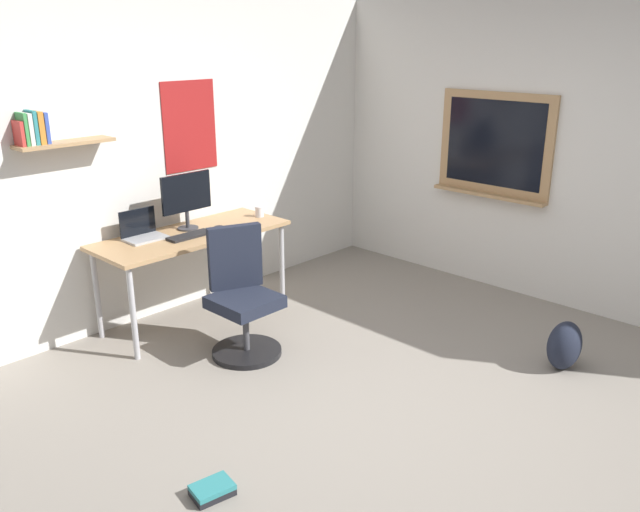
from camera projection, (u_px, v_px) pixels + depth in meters
ground_plane at (390, 411)px, 4.11m from camera, size 5.20×5.20×0.00m
wall_back at (158, 159)px, 5.27m from camera, size 5.00×0.30×2.60m
wall_right at (573, 157)px, 5.38m from camera, size 0.22×5.00×2.60m
desk at (193, 241)px, 5.22m from camera, size 1.59×0.64×0.76m
office_chair at (242, 301)px, 4.76m from camera, size 0.53×0.55×0.95m
laptop at (142, 232)px, 5.03m from camera, size 0.31×0.21×0.23m
monitor_primary at (186, 197)px, 5.20m from camera, size 0.46×0.17×0.46m
keyboard at (190, 236)px, 5.08m from camera, size 0.37×0.13×0.02m
computer_mouse at (218, 227)px, 5.27m from camera, size 0.10×0.06×0.03m
coffee_mug at (259, 212)px, 5.64m from camera, size 0.08×0.08×0.09m
backpack at (564, 345)px, 4.58m from camera, size 0.32×0.22×0.36m
book_stack_on_floor at (212, 490)px, 3.34m from camera, size 0.24×0.19×0.06m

